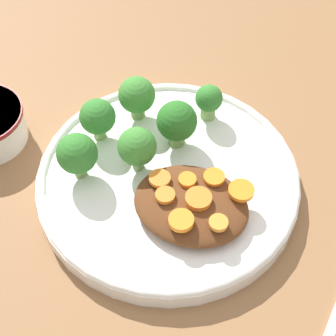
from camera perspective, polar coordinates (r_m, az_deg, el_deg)
name	(u,v)px	position (r m, az deg, el deg)	size (l,w,h in m)	color
ground_plane	(168,187)	(0.63, 0.00, -1.98)	(4.00, 4.00, 0.00)	#8C603D
plate	(168,180)	(0.62, 0.00, -1.24)	(0.29, 0.29, 0.03)	white
stew_mound	(191,205)	(0.58, 2.36, -3.76)	(0.12, 0.10, 0.02)	#5B3319
broccoli_floret_0	(177,122)	(0.62, 0.90, 4.67)	(0.05, 0.05, 0.06)	#759E51
broccoli_floret_1	(209,100)	(0.65, 4.17, 6.88)	(0.03, 0.03, 0.05)	#7FA85B
broccoli_floret_2	(138,146)	(0.60, -3.08, 2.26)	(0.04, 0.04, 0.06)	#7FA85B
broccoli_floret_3	(98,117)	(0.63, -7.17, 5.11)	(0.04, 0.04, 0.05)	#7FA85B
broccoli_floret_4	(137,96)	(0.65, -3.20, 7.33)	(0.04, 0.04, 0.06)	#759E51
broccoli_floret_5	(77,154)	(0.60, -9.22, 1.39)	(0.04, 0.04, 0.06)	#759E51
carrot_slice_0	(181,220)	(0.55, 1.35, -5.35)	(0.03, 0.03, 0.01)	orange
carrot_slice_1	(187,180)	(0.58, 1.98, -1.18)	(0.02, 0.02, 0.00)	orange
carrot_slice_2	(214,177)	(0.59, 4.70, -0.93)	(0.02, 0.02, 0.00)	orange
carrot_slice_3	(218,223)	(0.55, 5.14, -5.56)	(0.02, 0.02, 0.01)	orange
carrot_slice_4	(198,199)	(0.57, 3.12, -3.13)	(0.03, 0.03, 0.01)	orange
carrot_slice_5	(241,190)	(0.58, 7.46, -2.28)	(0.03, 0.03, 0.01)	orange
carrot_slice_6	(165,195)	(0.57, -0.28, -2.78)	(0.02, 0.02, 0.01)	orange
carrot_slice_7	(157,178)	(0.58, -1.08, -0.99)	(0.02, 0.02, 0.00)	orange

